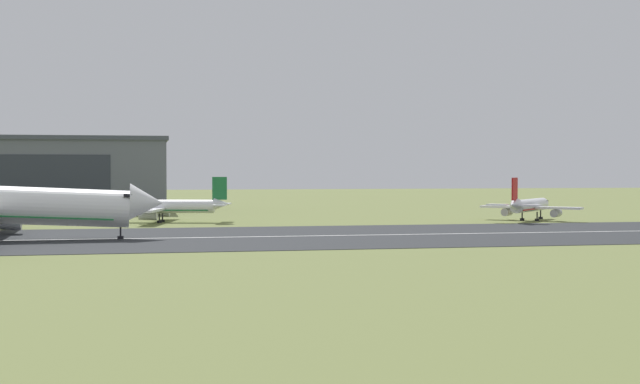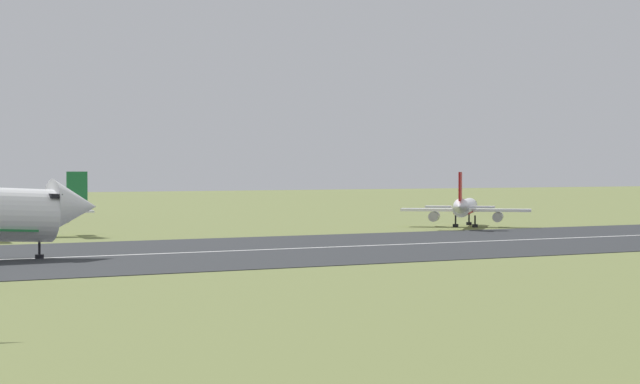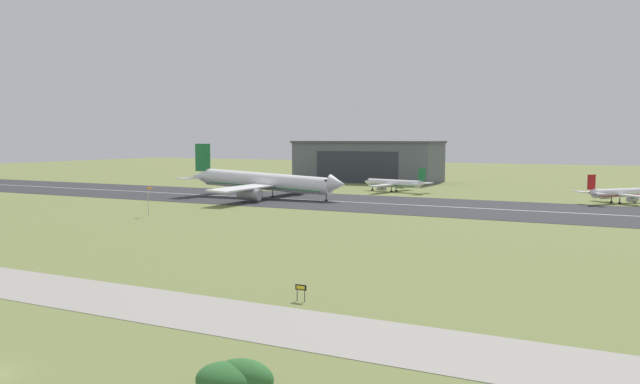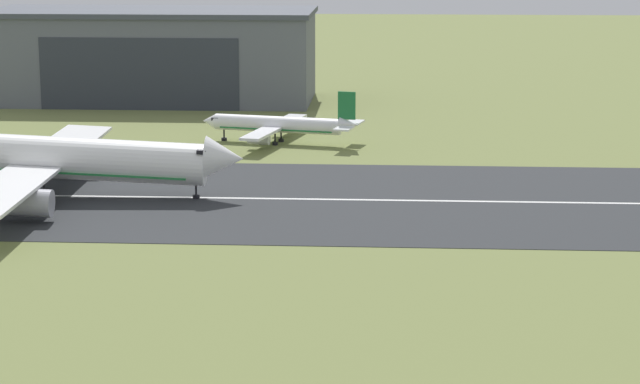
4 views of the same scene
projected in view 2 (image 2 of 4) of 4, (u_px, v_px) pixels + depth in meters
runway_strip at (351, 247)px, 135.72m from camera, size 487.82×43.37×0.06m
runway_centreline at (351, 246)px, 135.72m from camera, size 439.03×0.70×0.01m
airplane_parked_west at (465, 208)px, 180.02m from camera, size 18.50×19.11×8.03m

